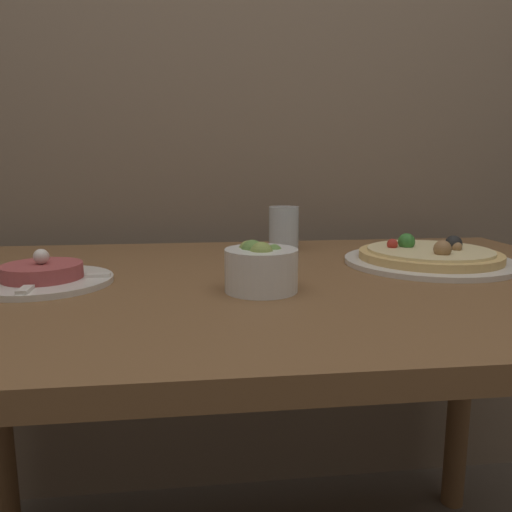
% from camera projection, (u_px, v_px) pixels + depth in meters
% --- Properties ---
extents(back_wall, '(8.00, 0.05, 2.60)m').
position_uv_depth(back_wall, '(234.00, 30.00, 1.30)').
color(back_wall, '#84705B').
rests_on(back_wall, ground_plane).
extents(dining_table, '(1.32, 0.83, 0.76)m').
position_uv_depth(dining_table, '(260.00, 331.00, 0.89)').
color(dining_table, brown).
rests_on(dining_table, ground_plane).
extents(pizza_plate, '(0.33, 0.33, 0.06)m').
position_uv_depth(pizza_plate, '(429.00, 257.00, 0.99)').
color(pizza_plate, silver).
rests_on(pizza_plate, dining_table).
extents(tartare_plate, '(0.23, 0.23, 0.06)m').
position_uv_depth(tartare_plate, '(43.00, 276.00, 0.83)').
color(tartare_plate, silver).
rests_on(tartare_plate, dining_table).
extents(small_bowl, '(0.11, 0.11, 0.08)m').
position_uv_depth(small_bowl, '(260.00, 267.00, 0.78)').
color(small_bowl, white).
rests_on(small_bowl, dining_table).
extents(drinking_glass, '(0.07, 0.07, 0.10)m').
position_uv_depth(drinking_glass, '(284.00, 228.00, 1.15)').
color(drinking_glass, silver).
rests_on(drinking_glass, dining_table).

